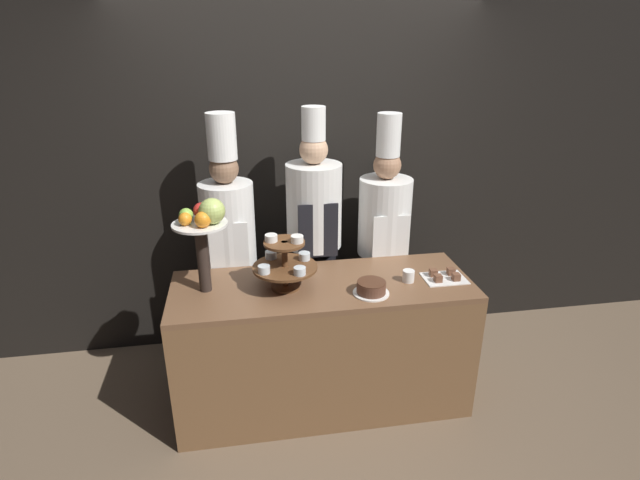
% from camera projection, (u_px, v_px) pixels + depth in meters
% --- Properties ---
extents(ground_plane, '(14.00, 14.00, 0.00)m').
position_uv_depth(ground_plane, '(332.00, 434.00, 3.07)').
color(ground_plane, brown).
extents(wall_back, '(10.00, 0.06, 2.80)m').
position_uv_depth(wall_back, '(302.00, 165.00, 3.65)').
color(wall_back, black).
rests_on(wall_back, ground_plane).
extents(buffet_counter, '(1.84, 0.67, 0.87)m').
position_uv_depth(buffet_counter, '(323.00, 344.00, 3.21)').
color(buffet_counter, brown).
rests_on(buffet_counter, ground_plane).
extents(tiered_stand, '(0.39, 0.39, 0.34)m').
position_uv_depth(tiered_stand, '(285.00, 262.00, 2.94)').
color(tiered_stand, brown).
rests_on(tiered_stand, buffet_counter).
extents(fruit_pedestal, '(0.31, 0.31, 0.57)m').
position_uv_depth(fruit_pedestal, '(204.00, 225.00, 2.82)').
color(fruit_pedestal, '#2D231E').
rests_on(fruit_pedestal, buffet_counter).
extents(cake_round, '(0.21, 0.21, 0.08)m').
position_uv_depth(cake_round, '(371.00, 288.00, 2.92)').
color(cake_round, white).
rests_on(cake_round, buffet_counter).
extents(cup_white, '(0.07, 0.07, 0.07)m').
position_uv_depth(cup_white, '(408.00, 276.00, 3.07)').
color(cup_white, white).
rests_on(cup_white, buffet_counter).
extents(cake_square_tray, '(0.26, 0.20, 0.05)m').
position_uv_depth(cake_square_tray, '(444.00, 276.00, 3.11)').
color(cake_square_tray, white).
rests_on(cake_square_tray, buffet_counter).
extents(chef_left, '(0.36, 0.36, 1.84)m').
position_uv_depth(chef_left, '(229.00, 240.00, 3.39)').
color(chef_left, '#28282D').
rests_on(chef_left, ground_plane).
extents(chef_center_left, '(0.38, 0.38, 1.86)m').
position_uv_depth(chef_center_left, '(314.00, 231.00, 3.46)').
color(chef_center_left, black).
rests_on(chef_center_left, ground_plane).
extents(chef_center_right, '(0.37, 0.37, 1.81)m').
position_uv_depth(chef_center_right, '(384.00, 235.00, 3.56)').
color(chef_center_right, '#28282D').
rests_on(chef_center_right, ground_plane).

